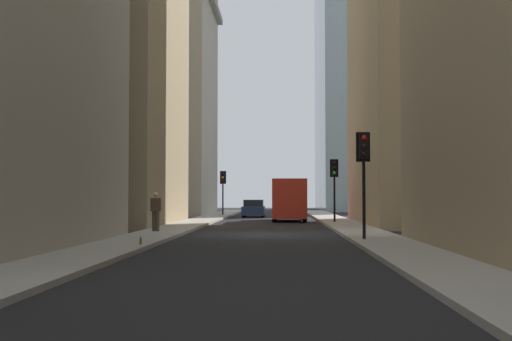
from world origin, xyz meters
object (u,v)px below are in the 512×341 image
(traffic_light_midblock, at_px, (223,183))
(discarded_bottle, at_px, (141,241))
(delivery_truck, at_px, (289,200))
(traffic_light_foreground, at_px, (364,160))
(sedan_navy, at_px, (254,209))
(traffic_light_far_junction, at_px, (334,176))
(pedestrian, at_px, (156,210))

(traffic_light_midblock, distance_m, discarded_bottle, 34.42)
(delivery_truck, relative_size, traffic_light_foreground, 1.64)
(discarded_bottle, bearing_deg, sedan_navy, -4.05)
(sedan_navy, relative_size, discarded_bottle, 15.93)
(traffic_light_foreground, xyz_separation_m, discarded_bottle, (-3.03, 7.57, -2.78))
(traffic_light_midblock, relative_size, traffic_light_far_junction, 0.97)
(pedestrian, bearing_deg, discarded_bottle, -172.42)
(delivery_truck, xyz_separation_m, discarded_bottle, (-23.79, 5.10, -1.21))
(traffic_light_foreground, xyz_separation_m, pedestrian, (4.98, 8.63, -1.94))
(traffic_light_midblock, bearing_deg, pedestrian, 178.58)
(traffic_light_foreground, distance_m, traffic_light_far_junction, 15.99)
(delivery_truck, xyz_separation_m, traffic_light_far_junction, (-4.78, -2.72, 1.50))
(traffic_light_midblock, bearing_deg, traffic_light_foreground, -165.70)
(sedan_navy, bearing_deg, traffic_light_midblock, 55.00)
(discarded_bottle, bearing_deg, traffic_light_far_junction, -22.35)
(traffic_light_far_junction, height_order, discarded_bottle, traffic_light_far_junction)
(pedestrian, bearing_deg, traffic_light_midblock, -1.42)
(delivery_truck, xyz_separation_m, traffic_light_foreground, (-20.76, -2.47, 1.57))
(traffic_light_midblock, height_order, traffic_light_far_junction, traffic_light_far_junction)
(sedan_navy, height_order, pedestrian, pedestrian)
(discarded_bottle, bearing_deg, pedestrian, 7.58)
(sedan_navy, xyz_separation_m, traffic_light_far_junction, (-13.41, -5.52, 2.30))
(delivery_truck, bearing_deg, traffic_light_midblock, 27.61)
(sedan_navy, height_order, traffic_light_midblock, traffic_light_midblock)
(traffic_light_foreground, distance_m, discarded_bottle, 8.61)
(delivery_truck, bearing_deg, sedan_navy, 17.96)
(traffic_light_foreground, bearing_deg, sedan_navy, 10.16)
(traffic_light_midblock, height_order, discarded_bottle, traffic_light_midblock)
(traffic_light_foreground, relative_size, traffic_light_far_junction, 1.02)
(sedan_navy, bearing_deg, pedestrian, 172.16)
(traffic_light_far_junction, bearing_deg, sedan_navy, 22.37)
(traffic_light_far_junction, distance_m, pedestrian, 14.27)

